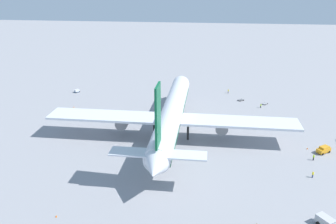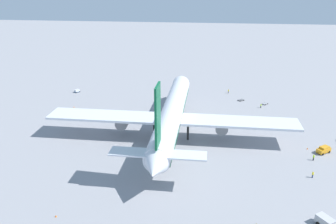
% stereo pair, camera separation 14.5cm
% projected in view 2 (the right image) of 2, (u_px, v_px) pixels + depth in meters
% --- Properties ---
extents(ground_plane, '(600.00, 600.00, 0.00)m').
position_uv_depth(ground_plane, '(172.00, 134.00, 110.64)').
color(ground_plane, gray).
extents(airliner, '(74.54, 75.94, 25.13)m').
position_uv_depth(airliner, '(172.00, 114.00, 106.73)').
color(airliner, silver).
rests_on(airliner, ground).
extents(service_truck_0, '(5.88, 4.98, 2.45)m').
position_uv_depth(service_truck_0, '(330.00, 224.00, 68.23)').
color(service_truck_0, '#999EA5').
rests_on(service_truck_0, ground).
extents(service_van, '(4.00, 4.49, 1.97)m').
position_uv_depth(service_van, '(324.00, 150.00, 98.64)').
color(service_van, orange).
rests_on(service_van, ground).
extents(baggage_cart_0, '(2.71, 2.53, 0.40)m').
position_uv_depth(baggage_cart_0, '(265.00, 104.00, 137.06)').
color(baggage_cart_0, gray).
rests_on(baggage_cart_0, ground).
extents(baggage_cart_1, '(2.63, 2.85, 0.40)m').
position_uv_depth(baggage_cart_1, '(241.00, 100.00, 141.19)').
color(baggage_cart_1, '#595B60').
rests_on(baggage_cart_1, ground).
extents(baggage_cart_2, '(2.81, 2.51, 1.26)m').
position_uv_depth(baggage_cart_2, '(77.00, 91.00, 151.39)').
color(baggage_cart_2, '#26598C').
rests_on(baggage_cart_2, ground).
extents(ground_worker_0, '(0.56, 0.56, 1.75)m').
position_uv_depth(ground_worker_0, '(228.00, 91.00, 150.16)').
color(ground_worker_0, '#3F3F47').
rests_on(ground_worker_0, ground).
extents(ground_worker_1, '(0.50, 0.50, 1.79)m').
position_uv_depth(ground_worker_1, '(314.00, 157.00, 94.61)').
color(ground_worker_1, black).
rests_on(ground_worker_1, ground).
extents(ground_worker_2, '(0.57, 0.57, 1.63)m').
position_uv_depth(ground_worker_2, '(261.00, 106.00, 133.12)').
color(ground_worker_2, black).
rests_on(ground_worker_2, ground).
extents(ground_worker_4, '(0.56, 0.56, 1.71)m').
position_uv_depth(ground_worker_4, '(313.00, 175.00, 86.39)').
color(ground_worker_4, navy).
rests_on(ground_worker_4, ground).
extents(traffic_cone_0, '(0.36, 0.36, 0.55)m').
position_uv_depth(traffic_cone_0, '(307.00, 148.00, 100.98)').
color(traffic_cone_0, orange).
rests_on(traffic_cone_0, ground).
extents(traffic_cone_1, '(0.36, 0.36, 0.55)m').
position_uv_depth(traffic_cone_1, '(74.00, 107.00, 133.58)').
color(traffic_cone_1, orange).
rests_on(traffic_cone_1, ground).
extents(traffic_cone_2, '(0.36, 0.36, 0.55)m').
position_uv_depth(traffic_cone_2, '(56.00, 216.00, 72.26)').
color(traffic_cone_2, orange).
rests_on(traffic_cone_2, ground).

